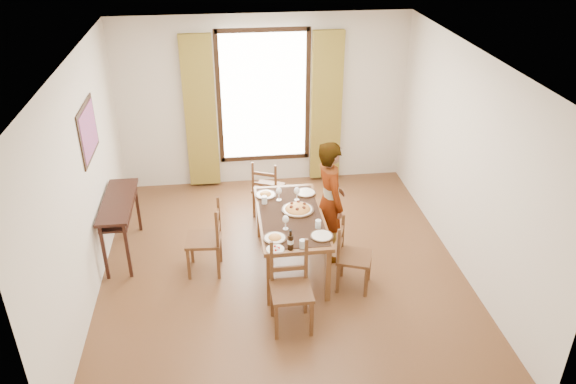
{
  "coord_description": "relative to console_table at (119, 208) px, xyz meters",
  "views": [
    {
      "loc": [
        -0.65,
        -5.82,
        4.27
      ],
      "look_at": [
        0.1,
        0.18,
        1.0
      ],
      "focal_mm": 35.0,
      "sensor_mm": 36.0,
      "label": 1
    }
  ],
  "objects": [
    {
      "name": "plate_se",
      "position": [
        2.43,
        -1.1,
        0.1
      ],
      "size": [
        0.27,
        0.27,
        0.05
      ],
      "primitive_type": null,
      "color": "silver",
      "rests_on": "dining_table"
    },
    {
      "name": "dining_table",
      "position": [
        2.14,
        -0.56,
        -0.0
      ],
      "size": [
        0.8,
        1.59,
        0.76
      ],
      "color": "brown",
      "rests_on": "ground"
    },
    {
      "name": "ground",
      "position": [
        2.03,
        -0.6,
        -0.68
      ],
      "size": [
        5.0,
        5.0,
        0.0
      ],
      "primitive_type": "plane",
      "color": "#463116",
      "rests_on": "ground"
    },
    {
      "name": "chair_south",
      "position": [
        2.01,
        -1.64,
        -0.22
      ],
      "size": [
        0.44,
        0.44,
        0.99
      ],
      "rotation": [
        0.0,
        0.0,
        0.01
      ],
      "color": "brown",
      "rests_on": "ground"
    },
    {
      "name": "console_table",
      "position": [
        0.0,
        0.0,
        0.0
      ],
      "size": [
        0.38,
        1.2,
        0.8
      ],
      "color": "black",
      "rests_on": "ground"
    },
    {
      "name": "chair_east",
      "position": [
        2.81,
        -1.06,
        -0.27
      ],
      "size": [
        0.5,
        0.5,
        0.89
      ],
      "rotation": [
        0.0,
        0.0,
        1.22
      ],
      "color": "brown",
      "rests_on": "ground"
    },
    {
      "name": "caprese_plate",
      "position": [
        1.88,
        -1.3,
        0.09
      ],
      "size": [
        0.2,
        0.2,
        0.04
      ],
      "primitive_type": null,
      "color": "silver",
      "rests_on": "dining_table"
    },
    {
      "name": "pasta_platter",
      "position": [
        2.24,
        -0.47,
        0.12
      ],
      "size": [
        0.4,
        0.4,
        0.1
      ],
      "primitive_type": null,
      "color": "#B54F17",
      "rests_on": "dining_table"
    },
    {
      "name": "tumbler_c",
      "position": [
        2.18,
        -1.29,
        0.12
      ],
      "size": [
        0.07,
        0.07,
        0.1
      ],
      "primitive_type": "cylinder",
      "color": "silver",
      "rests_on": "dining_table"
    },
    {
      "name": "tumbler_b",
      "position": [
        1.85,
        -0.24,
        0.12
      ],
      "size": [
        0.07,
        0.07,
        0.1
      ],
      "primitive_type": "cylinder",
      "color": "silver",
      "rests_on": "dining_table"
    },
    {
      "name": "man",
      "position": [
        2.66,
        -0.39,
        0.13
      ],
      "size": [
        0.7,
        0.56,
        1.62
      ],
      "primitive_type": "imported",
      "rotation": [
        0.0,
        0.0,
        1.72
      ],
      "color": "gray",
      "rests_on": "ground"
    },
    {
      "name": "room_shell",
      "position": [
        2.03,
        -0.47,
        0.86
      ],
      "size": [
        4.6,
        5.1,
        2.74
      ],
      "color": "beige",
      "rests_on": "ground"
    },
    {
      "name": "wine_glass_c",
      "position": [
        2.04,
        -0.18,
        0.16
      ],
      "size": [
        0.08,
        0.08,
        0.18
      ],
      "primitive_type": null,
      "color": "white",
      "rests_on": "dining_table"
    },
    {
      "name": "wine_bottle",
      "position": [
        2.05,
        -1.3,
        0.2
      ],
      "size": [
        0.07,
        0.07,
        0.25
      ],
      "primitive_type": null,
      "color": "black",
      "rests_on": "dining_table"
    },
    {
      "name": "chair_west",
      "position": [
        1.1,
        -0.53,
        -0.24
      ],
      "size": [
        0.45,
        0.45,
        0.96
      ],
      "rotation": [
        0.0,
        0.0,
        -1.65
      ],
      "color": "brown",
      "rests_on": "ground"
    },
    {
      "name": "plate_sw",
      "position": [
        1.89,
        -1.08,
        0.1
      ],
      "size": [
        0.27,
        0.27,
        0.05
      ],
      "primitive_type": null,
      "color": "silver",
      "rests_on": "dining_table"
    },
    {
      "name": "chair_north",
      "position": [
        1.97,
        0.76,
        -0.27
      ],
      "size": [
        0.52,
        0.52,
        0.9
      ],
      "rotation": [
        0.0,
        0.0,
        2.73
      ],
      "color": "brown",
      "rests_on": "ground"
    },
    {
      "name": "plate_ne",
      "position": [
        2.41,
        -0.04,
        0.1
      ],
      "size": [
        0.27,
        0.27,
        0.05
      ],
      "primitive_type": null,
      "color": "silver",
      "rests_on": "dining_table"
    },
    {
      "name": "wine_glass_a",
      "position": [
        2.04,
        -0.88,
        0.16
      ],
      "size": [
        0.08,
        0.08,
        0.18
      ],
      "primitive_type": null,
      "color": "white",
      "rests_on": "dining_table"
    },
    {
      "name": "wine_glass_b",
      "position": [
        2.27,
        -0.2,
        0.16
      ],
      "size": [
        0.08,
        0.08,
        0.18
      ],
      "primitive_type": null,
      "color": "white",
      "rests_on": "dining_table"
    },
    {
      "name": "tumbler_a",
      "position": [
        2.42,
        -0.9,
        0.12
      ],
      "size": [
        0.07,
        0.07,
        0.1
      ],
      "primitive_type": "cylinder",
      "color": "silver",
      "rests_on": "dining_table"
    },
    {
      "name": "plate_nw",
      "position": [
        1.88,
        -0.03,
        0.1
      ],
      "size": [
        0.27,
        0.27,
        0.05
      ],
      "primitive_type": null,
      "color": "silver",
      "rests_on": "dining_table"
    }
  ]
}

